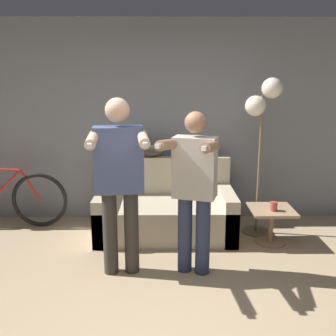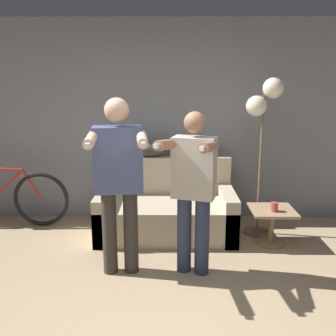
% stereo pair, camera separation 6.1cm
% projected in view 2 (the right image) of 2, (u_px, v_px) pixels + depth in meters
% --- Properties ---
extents(ground_plane, '(16.00, 16.00, 0.00)m').
position_uv_depth(ground_plane, '(159.00, 332.00, 2.97)').
color(ground_plane, tan).
extents(wall_back, '(10.00, 0.05, 2.60)m').
position_uv_depth(wall_back, '(164.00, 122.00, 5.15)').
color(wall_back, gray).
rests_on(wall_back, ground_plane).
extents(couch, '(1.63, 0.90, 0.89)m').
position_uv_depth(couch, '(166.00, 212.00, 4.78)').
color(couch, beige).
rests_on(couch, ground_plane).
extents(person_left, '(0.57, 0.71, 1.70)m').
position_uv_depth(person_left, '(118.00, 175.00, 3.65)').
color(person_left, '#38332D').
rests_on(person_left, ground_plane).
extents(person_right, '(0.59, 0.76, 1.58)m').
position_uv_depth(person_right, '(193.00, 184.00, 3.66)').
color(person_right, '#2D3856').
rests_on(person_right, ground_plane).
extents(cat, '(0.52, 0.13, 0.19)m').
position_uv_depth(cat, '(151.00, 150.00, 4.95)').
color(cat, '#3D3833').
rests_on(cat, couch).
extents(floor_lamp, '(0.42, 0.33, 1.87)m').
position_uv_depth(floor_lamp, '(264.00, 111.00, 4.51)').
color(floor_lamp, '#756047').
rests_on(floor_lamp, ground_plane).
extents(side_table, '(0.49, 0.49, 0.41)m').
position_uv_depth(side_table, '(272.00, 219.00, 4.48)').
color(side_table, '#A38460').
rests_on(side_table, ground_plane).
extents(cup, '(0.08, 0.08, 0.10)m').
position_uv_depth(cup, '(274.00, 207.00, 4.37)').
color(cup, '#B7473D').
rests_on(cup, side_table).
extents(bicycle, '(1.73, 0.07, 0.80)m').
position_uv_depth(bicycle, '(1.00, 198.00, 5.00)').
color(bicycle, black).
rests_on(bicycle, ground_plane).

